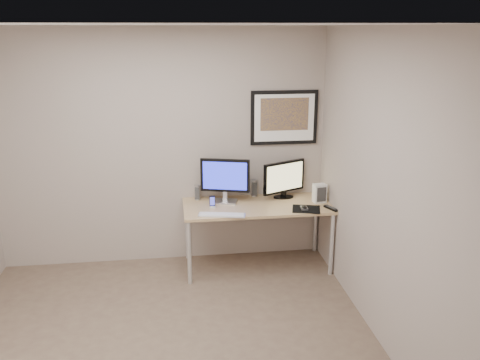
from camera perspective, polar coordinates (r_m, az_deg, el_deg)
The scene contains 14 objects.
floor at distance 4.58m, azimuth -8.19°, elevation -17.73°, with size 3.60×3.60×0.00m, color brown.
room at distance 4.33m, azimuth -9.08°, elevation 4.07°, with size 3.60×3.60×3.60m.
desk at distance 5.55m, azimuth 1.94°, elevation -3.43°, with size 1.60×0.70×0.73m.
framed_art at distance 5.68m, azimuth 4.98°, elevation 7.01°, with size 0.75×0.04×0.60m.
monitor_large at distance 5.52m, azimuth -1.68°, elevation 0.16°, with size 0.53×0.23×0.49m.
monitor_tv at distance 5.69m, azimuth 4.96°, elevation 0.15°, with size 0.50×0.25×0.42m.
speaker_left at distance 5.68m, azimuth -4.79°, elevation -1.40°, with size 0.07×0.07×0.17m, color #B1B1B6.
speaker_right at distance 5.78m, azimuth 1.60°, elevation -0.91°, with size 0.08×0.08×0.19m, color #B1B1B6.
phone_dock at distance 5.43m, azimuth -3.13°, elevation -2.44°, with size 0.06×0.06×0.13m, color black.
keyboard at distance 5.21m, azimuth -2.05°, elevation -3.92°, with size 0.48×0.13×0.02m, color silver.
mousepad at distance 5.43m, azimuth 7.44°, elevation -3.26°, with size 0.29×0.26×0.00m, color black.
mouse at distance 5.42m, azimuth 7.22°, elevation -3.07°, with size 0.06×0.11×0.04m, color black.
remote at distance 5.47m, azimuth 10.20°, elevation -3.12°, with size 0.05×0.19×0.02m, color black.
fan_unit at distance 5.64m, azimuth 8.92°, elevation -1.47°, with size 0.13×0.10×0.21m, color silver.
Camera 1 is at (0.11, -3.78, 2.59)m, focal length 38.00 mm.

